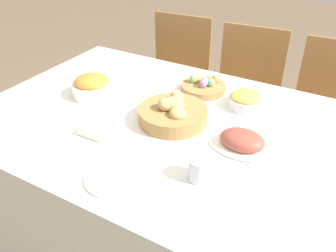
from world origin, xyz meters
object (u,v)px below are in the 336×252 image
at_px(knife, 154,191).
at_px(butter_dish, 95,132).
at_px(ham_platter, 242,141).
at_px(dinner_plate, 119,176).
at_px(chair_far_center, 244,94).
at_px(pineapple_bowl, 246,100).
at_px(bread_basket, 173,112).
at_px(carrot_bowl, 92,86).
at_px(chair_far_left, 175,77).
at_px(chair_far_right, 326,114).
at_px(spoon, 162,194).
at_px(egg_basket, 203,86).
at_px(fork, 87,163).
at_px(drinking_cup, 200,169).

relative_size(knife, butter_dish, 1.30).
height_order(ham_platter, dinner_plate, ham_platter).
xyz_separation_m(chair_far_center, ham_platter, (0.29, -0.93, 0.30)).
bearing_deg(butter_dish, pineapple_bowl, 49.07).
relative_size(bread_basket, knife, 1.86).
bearing_deg(pineapple_bowl, carrot_bowl, -159.32).
height_order(chair_far_left, pineapple_bowl, chair_far_left).
relative_size(chair_far_right, ham_platter, 3.37).
xyz_separation_m(chair_far_left, butter_dish, (0.26, -1.15, 0.29)).
xyz_separation_m(dinner_plate, butter_dish, (-0.24, 0.16, 0.01)).
xyz_separation_m(chair_far_right, bread_basket, (-0.55, -0.90, 0.32)).
distance_m(bread_basket, carrot_bowl, 0.46).
height_order(pineapple_bowl, dinner_plate, pineapple_bowl).
bearing_deg(butter_dish, spoon, -21.49).
bearing_deg(butter_dish, ham_platter, 21.84).
bearing_deg(chair_far_center, egg_basket, -99.32).
bearing_deg(chair_far_left, knife, -69.19).
bearing_deg(bread_basket, egg_basket, 91.46).
height_order(chair_far_right, ham_platter, chair_far_right).
height_order(fork, butter_dish, butter_dish).
bearing_deg(chair_far_left, dinner_plate, -74.52).
xyz_separation_m(ham_platter, dinner_plate, (-0.31, -0.38, -0.02)).
xyz_separation_m(bread_basket, drinking_cup, (0.26, -0.28, -0.00)).
bearing_deg(egg_basket, chair_far_left, 129.41).
distance_m(carrot_bowl, knife, 0.75).
bearing_deg(chair_far_center, spoon, -88.27).
height_order(chair_far_right, knife, chair_far_right).
bearing_deg(dinner_plate, pineapple_bowl, 72.50).
height_order(ham_platter, spoon, ham_platter).
relative_size(pineapple_bowl, spoon, 1.03).
xyz_separation_m(bread_basket, pineapple_bowl, (0.23, 0.28, -0.01)).
relative_size(dinner_plate, drinking_cup, 2.83).
distance_m(chair_far_center, pineapple_bowl, 0.73).
bearing_deg(chair_far_left, carrot_bowl, -93.55).
bearing_deg(chair_far_center, carrot_bowl, -123.99).
xyz_separation_m(fork, spoon, (0.32, 0.00, 0.00)).
bearing_deg(chair_far_left, pineapple_bowl, -46.45).
distance_m(carrot_bowl, pineapple_bowl, 0.74).
distance_m(chair_far_left, chair_far_center, 0.52).
bearing_deg(fork, carrot_bowl, 130.40).
xyz_separation_m(egg_basket, spoon, (0.20, -0.74, -0.02)).
xyz_separation_m(pineapple_bowl, dinner_plate, (-0.22, -0.69, -0.03)).
relative_size(drinking_cup, butter_dish, 0.69).
distance_m(chair_far_right, chair_far_center, 0.51).
bearing_deg(spoon, knife, 176.78).
height_order(bread_basket, carrot_bowl, bread_basket).
bearing_deg(bread_basket, chair_far_right, 58.65).
relative_size(fork, butter_dish, 1.30).
relative_size(fork, spoon, 1.00).
distance_m(bread_basket, drinking_cup, 0.38).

